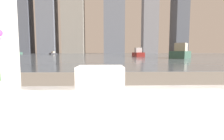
{
  "coord_description": "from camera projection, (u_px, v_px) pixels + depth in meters",
  "views": [
    {
      "loc": [
        -0.01,
        -0.14,
        0.82
      ],
      "look_at": [
        0.09,
        2.43,
        0.56
      ],
      "focal_mm": 28.0,
      "sensor_mm": 36.0,
      "label": 1
    }
  ],
  "objects": [
    {
      "name": "potted_orchid",
      "position": [
        0.0,
        81.0,
        1.0
      ],
      "size": [
        0.12,
        0.12,
        0.37
      ],
      "color": "silver",
      "rests_on": "bathtub"
    },
    {
      "name": "harbor_boat_3",
      "position": [
        138.0,
        53.0,
        32.15
      ],
      "size": [
        1.64,
        4.32,
        1.6
      ],
      "color": "maroon",
      "rests_on": "harbor_water"
    },
    {
      "name": "harbor_boat_1",
      "position": [
        16.0,
        53.0,
        66.32
      ],
      "size": [
        3.82,
        4.72,
        1.72
      ],
      "color": "#335647",
      "rests_on": "harbor_water"
    },
    {
      "name": "harbor_water",
      "position": [
        105.0,
        54.0,
        61.85
      ],
      "size": [
        180.0,
        110.0,
        0.01
      ],
      "color": "slate",
      "rests_on": "ground_plane"
    },
    {
      "name": "skyline_tower_2",
      "position": [
        73.0,
        11.0,
        113.91
      ],
      "size": [
        13.95,
        10.26,
        54.65
      ],
      "color": "gray",
      "rests_on": "ground_plane"
    },
    {
      "name": "towel_stack",
      "position": [
        100.0,
        79.0,
        1.09
      ],
      "size": [
        0.28,
        0.21,
        0.16
      ],
      "color": "white",
      "rests_on": "bathtub"
    },
    {
      "name": "harbor_boat_0",
      "position": [
        53.0,
        53.0,
        58.28
      ],
      "size": [
        2.17,
        2.85,
        1.03
      ],
      "color": "#2D2D33",
      "rests_on": "harbor_water"
    },
    {
      "name": "harbor_boat_5",
      "position": [
        181.0,
        53.0,
        23.34
      ],
      "size": [
        4.54,
        5.46,
        2.01
      ],
      "color": "#335647",
      "rests_on": "harbor_water"
    },
    {
      "name": "skyline_tower_4",
      "position": [
        150.0,
        4.0,
        115.37
      ],
      "size": [
        9.93,
        8.23,
        65.17
      ],
      "color": "slate",
      "rests_on": "ground_plane"
    }
  ]
}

